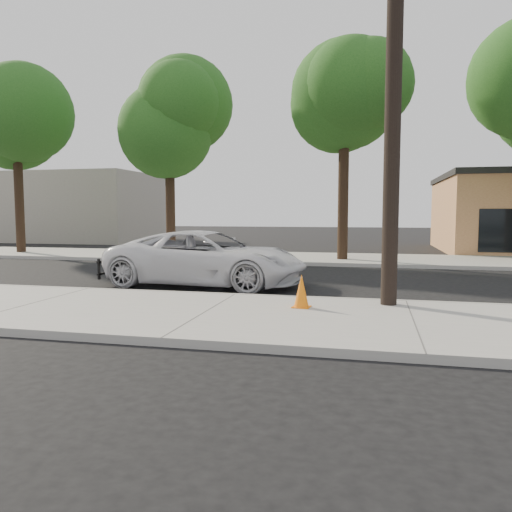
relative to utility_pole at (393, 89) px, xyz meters
name	(u,v)px	position (x,y,z in m)	size (l,w,h in m)	color
ground	(255,287)	(-3.60, 2.70, -4.70)	(120.00, 120.00, 0.00)	black
near_sidewalk	(206,315)	(-3.60, -1.60, -4.62)	(90.00, 4.40, 0.15)	gray
far_sidewalk	(298,258)	(-3.60, 11.20, -4.62)	(90.00, 5.00, 0.15)	gray
curb_near	(235,297)	(-3.60, 0.60, -4.62)	(90.00, 0.12, 0.16)	#9E9B93
building_far	(60,208)	(-23.60, 22.70, -2.20)	(14.00, 8.00, 5.00)	gray
utility_pole	(393,89)	(0.00, 0.00, 0.00)	(1.40, 0.34, 9.00)	black
tree_a	(18,122)	(-17.40, 10.55, 1.83)	(4.65, 4.50, 9.00)	black
tree_b	(172,124)	(-9.41, 10.76, 1.45)	(4.34, 4.20, 8.45)	black
tree_c	(350,96)	(-1.38, 10.34, 2.21)	(4.96, 4.80, 9.55)	black
police_cruiser	(207,258)	(-5.03, 2.71, -3.89)	(2.66, 5.78, 1.61)	silver
traffic_cone	(301,291)	(-1.79, -0.76, -4.21)	(0.39, 0.39, 0.69)	orange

